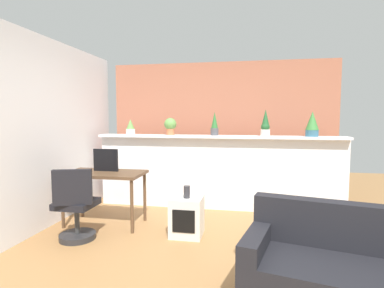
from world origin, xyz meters
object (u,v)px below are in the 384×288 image
object	(u,v)px
potted_plant_4	(312,124)
office_chair	(76,210)
potted_plant_2	(215,125)
tv_monitor	(106,160)
potted_plant_0	(130,127)
potted_plant_1	(170,125)
side_cube_shelf	(187,216)
vase_on_shelf	(187,192)
potted_plant_3	(265,125)
desk	(105,178)
couch	(348,276)

from	to	relation	value
potted_plant_4	office_chair	world-z (taller)	potted_plant_4
potted_plant_2	tv_monitor	xyz separation A→B (m)	(-1.45, -0.94, -0.49)
potted_plant_0	office_chair	world-z (taller)	potted_plant_0
potted_plant_1	side_cube_shelf	xyz separation A→B (m)	(0.53, -1.22, -1.13)
side_cube_shelf	vase_on_shelf	xyz separation A→B (m)	(0.01, -0.04, 0.33)
potted_plant_0	side_cube_shelf	bearing A→B (deg)	-44.06
potted_plant_4	side_cube_shelf	size ratio (longest dim) A/B	0.77
potted_plant_2	tv_monitor	size ratio (longest dim) A/B	1.04
potted_plant_0	potted_plant_4	bearing A→B (deg)	-0.22
potted_plant_1	potted_plant_3	bearing A→B (deg)	-1.84
potted_plant_4	tv_monitor	world-z (taller)	potted_plant_4
potted_plant_2	side_cube_shelf	bearing A→B (deg)	-99.91
potted_plant_3	side_cube_shelf	size ratio (longest dim) A/B	0.83
potted_plant_1	desk	distance (m)	1.43
potted_plant_1	side_cube_shelf	size ratio (longest dim) A/B	0.57
potted_plant_2	tv_monitor	bearing A→B (deg)	-146.95
potted_plant_2	couch	size ratio (longest dim) A/B	0.22
vase_on_shelf	potted_plant_1	bearing A→B (deg)	113.26
potted_plant_1	desk	world-z (taller)	potted_plant_1
office_chair	side_cube_shelf	size ratio (longest dim) A/B	1.82
potted_plant_3	couch	size ratio (longest dim) A/B	0.25
potted_plant_4	tv_monitor	size ratio (longest dim) A/B	1.06
potted_plant_1	office_chair	bearing A→B (deg)	-115.00
potted_plant_0	couch	world-z (taller)	potted_plant_0
potted_plant_1	tv_monitor	size ratio (longest dim) A/B	0.78
potted_plant_0	tv_monitor	xyz separation A→B (m)	(-0.01, -0.91, -0.44)
potted_plant_3	potted_plant_4	xyz separation A→B (m)	(0.69, 0.00, 0.01)
potted_plant_3	office_chair	distance (m)	2.99
tv_monitor	office_chair	xyz separation A→B (m)	(-0.06, -0.70, -0.52)
office_chair	side_cube_shelf	distance (m)	1.37
desk	tv_monitor	world-z (taller)	tv_monitor
potted_plant_0	office_chair	distance (m)	1.87
potted_plant_2	office_chair	world-z (taller)	potted_plant_2
potted_plant_2	potted_plant_0	bearing A→B (deg)	-178.80
office_chair	vase_on_shelf	distance (m)	1.38
potted_plant_1	tv_monitor	xyz separation A→B (m)	(-0.70, -0.95, -0.47)
potted_plant_3	tv_monitor	xyz separation A→B (m)	(-2.25, -0.90, -0.49)
potted_plant_1	side_cube_shelf	bearing A→B (deg)	-66.46
office_chair	side_cube_shelf	bearing A→B (deg)	18.13
potted_plant_0	potted_plant_4	distance (m)	2.93
tv_monitor	potted_plant_2	bearing A→B (deg)	33.05
couch	potted_plant_4	bearing A→B (deg)	86.16
desk	side_cube_shelf	xyz separation A→B (m)	(1.22, -0.19, -0.42)
potted_plant_2	side_cube_shelf	distance (m)	1.68
potted_plant_3	potted_plant_4	world-z (taller)	potted_plant_3
vase_on_shelf	desk	bearing A→B (deg)	169.43
potted_plant_0	side_cube_shelf	xyz separation A→B (m)	(1.22, -1.18, -1.09)
potted_plant_2	desk	size ratio (longest dim) A/B	0.34
desk	couch	distance (m)	3.16
potted_plant_1	side_cube_shelf	distance (m)	1.74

